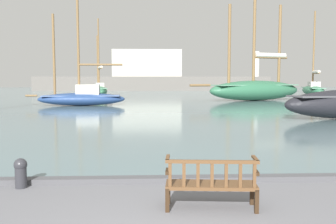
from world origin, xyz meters
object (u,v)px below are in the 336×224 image
at_px(sailboat_far_starboard, 99,89).
at_px(mooring_bollard, 21,171).
at_px(sailboat_mid_port, 313,89).
at_px(sailboat_nearest_starboard, 82,96).
at_px(park_bench, 211,183).
at_px(sailboat_outer_port, 255,88).

distance_m(sailboat_far_starboard, mooring_bollard, 37.59).
distance_m(sailboat_mid_port, mooring_bollard, 44.74).
height_order(sailboat_nearest_starboard, sailboat_far_starboard, sailboat_nearest_starboard).
height_order(sailboat_far_starboard, mooring_bollard, sailboat_far_starboard).
xyz_separation_m(sailboat_far_starboard, mooring_bollard, (3.48, -37.43, -0.56)).
bearing_deg(park_bench, mooring_bollard, 159.22).
relative_size(sailboat_outer_port, mooring_bollard, 18.87).
bearing_deg(mooring_bollard, park_bench, -20.78).
bearing_deg(sailboat_mid_port, sailboat_far_starboard, -178.05).
xyz_separation_m(sailboat_outer_port, sailboat_mid_port, (10.09, 9.83, -0.38)).
distance_m(sailboat_mid_port, sailboat_far_starboard, 26.57).
relative_size(sailboat_mid_port, mooring_bollard, 16.56).
height_order(sailboat_nearest_starboard, mooring_bollard, sailboat_nearest_starboard).
bearing_deg(sailboat_nearest_starboard, sailboat_mid_port, 31.50).
bearing_deg(sailboat_nearest_starboard, sailboat_outer_port, 20.90).
relative_size(park_bench, mooring_bollard, 2.60).
bearing_deg(mooring_bollard, sailboat_outer_port, 65.51).
distance_m(park_bench, sailboat_far_starboard, 39.55).
bearing_deg(sailboat_outer_port, park_bench, -107.04).
bearing_deg(mooring_bollard, sailboat_far_starboard, 95.31).
distance_m(sailboat_nearest_starboard, sailboat_mid_port, 30.38).
relative_size(sailboat_far_starboard, mooring_bollard, 14.62).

